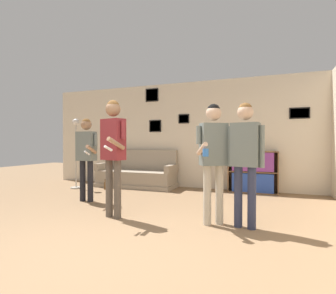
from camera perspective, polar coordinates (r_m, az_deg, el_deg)
ground_plane at (r=2.90m, az=-18.56°, el=-22.20°), size 20.00×20.00×0.00m
wall_back at (r=6.73m, az=5.91°, el=2.70°), size 8.43×0.08×2.70m
couch at (r=6.91m, az=-6.73°, el=-6.07°), size 2.06×0.80×0.95m
bookshelf at (r=6.33m, az=17.94°, el=-5.19°), size 1.10×0.30×0.95m
floor_lamp at (r=6.97m, az=-19.41°, el=0.10°), size 0.28×0.28×1.75m
person_player_foreground_left at (r=5.34m, az=-17.37°, el=-0.78°), size 0.50×0.44×1.62m
person_player_foreground_center at (r=4.07m, az=-11.88°, el=0.54°), size 0.49×0.55×1.79m
person_watcher_holding_cup at (r=3.69m, az=9.88°, el=-0.74°), size 0.43×0.57×1.68m
person_spectator_near_bookshelf at (r=3.63m, az=16.44°, el=-0.89°), size 0.49×0.27×1.67m
bottle_on_floor at (r=6.67m, az=-13.51°, el=-8.12°), size 0.07×0.07×0.25m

